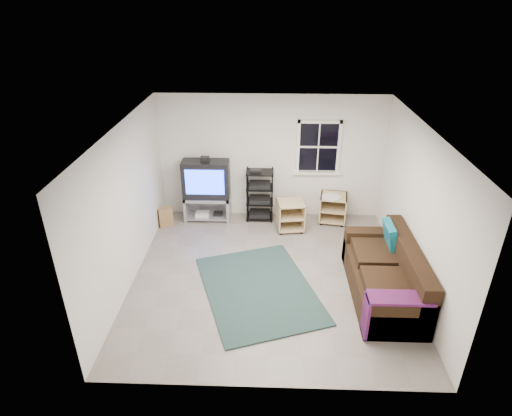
{
  "coord_description": "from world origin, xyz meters",
  "views": [
    {
      "loc": [
        -0.02,
        -5.99,
        4.39
      ],
      "look_at": [
        -0.24,
        0.4,
        1.1
      ],
      "focal_mm": 30.0,
      "sensor_mm": 36.0,
      "label": 1
    }
  ],
  "objects_px": {
    "av_rack": "(260,198)",
    "sofa": "(386,277)",
    "tv_unit": "(207,185)",
    "side_table_left": "(290,214)",
    "side_table_right": "(333,206)"
  },
  "relations": [
    {
      "from": "av_rack",
      "to": "side_table_left",
      "type": "relative_size",
      "value": 1.81
    },
    {
      "from": "tv_unit",
      "to": "sofa",
      "type": "bearing_deg",
      "value": -37.88
    },
    {
      "from": "side_table_right",
      "to": "sofa",
      "type": "height_order",
      "value": "sofa"
    },
    {
      "from": "av_rack",
      "to": "tv_unit",
      "type": "bearing_deg",
      "value": -178.01
    },
    {
      "from": "av_rack",
      "to": "sofa",
      "type": "height_order",
      "value": "av_rack"
    },
    {
      "from": "side_table_left",
      "to": "sofa",
      "type": "height_order",
      "value": "sofa"
    },
    {
      "from": "side_table_left",
      "to": "side_table_right",
      "type": "height_order",
      "value": "side_table_right"
    },
    {
      "from": "tv_unit",
      "to": "av_rack",
      "type": "bearing_deg",
      "value": 1.99
    },
    {
      "from": "tv_unit",
      "to": "sofa",
      "type": "xyz_separation_m",
      "value": [
        3.17,
        -2.46,
        -0.42
      ]
    },
    {
      "from": "tv_unit",
      "to": "sofa",
      "type": "distance_m",
      "value": 4.04
    },
    {
      "from": "side_table_left",
      "to": "tv_unit",
      "type": "bearing_deg",
      "value": 168.27
    },
    {
      "from": "sofa",
      "to": "side_table_left",
      "type": "bearing_deg",
      "value": 124.47
    },
    {
      "from": "av_rack",
      "to": "side_table_right",
      "type": "relative_size",
      "value": 1.8
    },
    {
      "from": "tv_unit",
      "to": "av_rack",
      "type": "distance_m",
      "value": 1.14
    },
    {
      "from": "side_table_left",
      "to": "side_table_right",
      "type": "bearing_deg",
      "value": 21.34
    }
  ]
}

